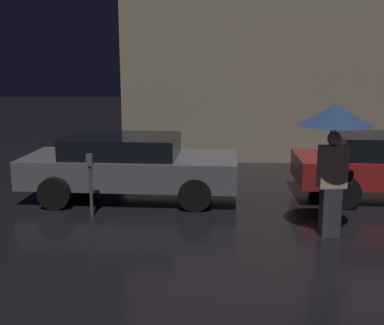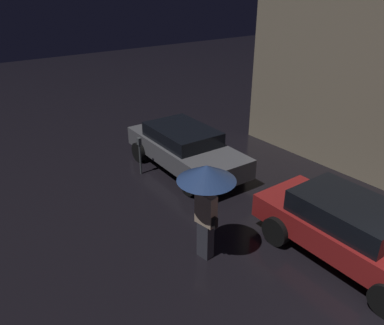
% 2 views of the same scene
% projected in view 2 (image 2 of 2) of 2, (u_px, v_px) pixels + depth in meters
% --- Properties ---
extents(parked_car_grey, '(4.55, 2.01, 1.34)m').
position_uv_depth(parked_car_grey, '(185.00, 147.00, 11.74)').
color(parked_car_grey, slate).
rests_on(parked_car_grey, ground).
extents(parked_car_red, '(4.19, 1.91, 1.37)m').
position_uv_depth(parked_car_red, '(350.00, 229.00, 7.83)').
color(parked_car_red, maroon).
rests_on(parked_car_red, ground).
extents(pedestrian_with_umbrella, '(1.19, 1.19, 2.20)m').
position_uv_depth(pedestrian_with_umbrella, '(206.00, 184.00, 7.42)').
color(pedestrian_with_umbrella, '#383842').
rests_on(pedestrian_with_umbrella, ground).
extents(parking_meter, '(0.12, 0.10, 1.20)m').
position_uv_depth(parking_meter, '(140.00, 152.00, 11.37)').
color(parking_meter, '#4C5154').
rests_on(parking_meter, ground).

